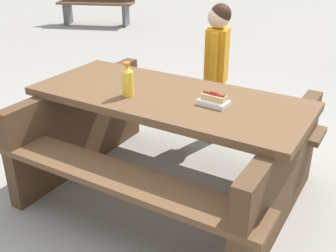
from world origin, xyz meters
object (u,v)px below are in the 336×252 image
object	(u,v)px
picnic_table	(168,137)
soda_bottle	(128,81)
hotdog_tray	(214,100)
child_in_coat	(217,57)
park_bench_mid	(97,1)

from	to	relation	value
picnic_table	soda_bottle	bearing A→B (deg)	-160.67
hotdog_tray	soda_bottle	bearing A→B (deg)	179.03
child_in_coat	park_bench_mid	bearing A→B (deg)	125.54
child_in_coat	park_bench_mid	distance (m)	5.40
picnic_table	soda_bottle	size ratio (longest dim) A/B	9.63
soda_bottle	hotdog_tray	bearing A→B (deg)	-0.97
soda_bottle	hotdog_tray	world-z (taller)	soda_bottle
soda_bottle	child_in_coat	size ratio (longest dim) A/B	0.18
picnic_table	soda_bottle	world-z (taller)	soda_bottle
park_bench_mid	hotdog_tray	bearing A→B (deg)	-58.69
soda_bottle	park_bench_mid	size ratio (longest dim) A/B	0.14
soda_bottle	hotdog_tray	size ratio (longest dim) A/B	1.06
child_in_coat	park_bench_mid	world-z (taller)	child_in_coat
picnic_table	park_bench_mid	xyz separation A→B (m)	(-2.97, 5.31, 0.00)
child_in_coat	picnic_table	bearing A→B (deg)	-100.10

